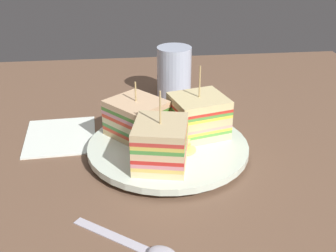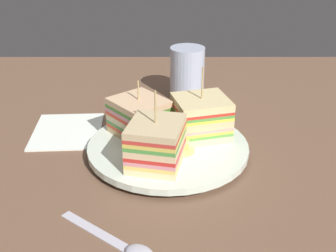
{
  "view_description": "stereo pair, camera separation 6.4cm",
  "coord_description": "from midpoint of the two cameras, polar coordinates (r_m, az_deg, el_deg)",
  "views": [
    {
      "loc": [
        -6.37,
        -57.23,
        33.28
      ],
      "look_at": [
        0.0,
        0.0,
        4.78
      ],
      "focal_mm": 46.9,
      "sensor_mm": 36.0,
      "label": 1
    },
    {
      "loc": [
        0.03,
        -57.58,
        33.28
      ],
      "look_at": [
        0.0,
        0.0,
        4.78
      ],
      "focal_mm": 46.9,
      "sensor_mm": 36.0,
      "label": 2
    }
  ],
  "objects": [
    {
      "name": "sandwich_wedge_2",
      "position": [
        0.67,
        -6.82,
        0.96
      ],
      "size": [
        10.53,
        10.63,
        8.69
      ],
      "rotation": [
        0.0,
        0.0,
        11.7
      ],
      "color": "#E1B97F",
      "rests_on": "plate"
    },
    {
      "name": "sandwich_wedge_0",
      "position": [
        0.59,
        -4.08,
        -2.43
      ],
      "size": [
        8.46,
        9.24,
        10.79
      ],
      "rotation": [
        0.0,
        0.0,
        7.64
      ],
      "color": "beige",
      "rests_on": "plate"
    },
    {
      "name": "spoon",
      "position": [
        0.49,
        -6.48,
        -15.76
      ],
      "size": [
        12.03,
        9.87,
        1.0
      ],
      "rotation": [
        0.0,
        0.0,
        5.63
      ],
      "color": "silver",
      "rests_on": "ground_plane"
    },
    {
      "name": "napkin",
      "position": [
        0.74,
        -16.24,
        -1.27
      ],
      "size": [
        11.82,
        13.66,
        0.5
      ],
      "primitive_type": "cube",
      "rotation": [
        0.0,
        0.0,
        0.06
      ],
      "color": "white",
      "rests_on": "ground_plane"
    },
    {
      "name": "plate",
      "position": [
        0.66,
        -2.79,
        -2.96
      ],
      "size": [
        24.03,
        24.03,
        1.78
      ],
      "color": "white",
      "rests_on": "ground_plane"
    },
    {
      "name": "chip_pile",
      "position": [
        0.64,
        -1.93,
        -2.0
      ],
      "size": [
        7.28,
        6.83,
        2.15
      ],
      "color": "#E6D87D",
      "rests_on": "plate"
    },
    {
      "name": "drinking_glass",
      "position": [
        0.85,
        -1.37,
        6.46
      ],
      "size": [
        6.61,
        6.61,
        10.06
      ],
      "color": "silver",
      "rests_on": "ground_plane"
    },
    {
      "name": "sandwich_wedge_1",
      "position": [
        0.67,
        1.23,
        1.26
      ],
      "size": [
        9.55,
        9.07,
        11.11
      ],
      "rotation": [
        0.0,
        0.0,
        9.68
      ],
      "color": "beige",
      "rests_on": "plate"
    },
    {
      "name": "ground_plane",
      "position": [
        0.67,
        -2.75,
        -4.44
      ],
      "size": [
        97.53,
        97.73,
        1.8
      ],
      "primitive_type": "cube",
      "color": "brown"
    }
  ]
}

